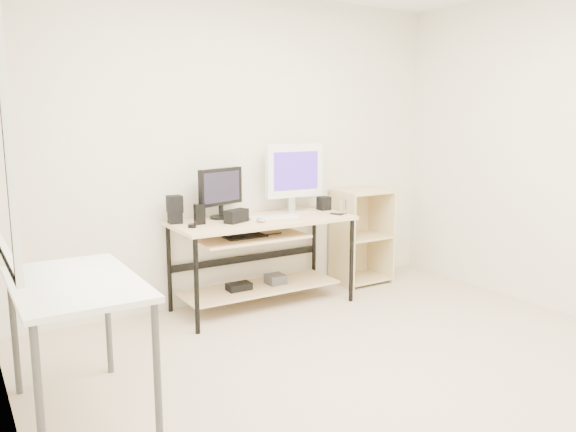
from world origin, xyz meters
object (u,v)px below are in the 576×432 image
(shelf_unit, at_px, (359,235))
(audio_controller, at_px, (200,214))
(white_imac, at_px, (295,173))
(side_table, at_px, (76,295))
(desk, at_px, (260,244))
(black_monitor, at_px, (221,190))

(shelf_unit, xyz_separation_m, audio_controller, (-1.69, -0.13, 0.38))
(shelf_unit, xyz_separation_m, white_imac, (-0.72, 0.01, 0.64))
(side_table, xyz_separation_m, white_imac, (2.11, 1.23, 0.42))
(desk, relative_size, white_imac, 2.53)
(side_table, xyz_separation_m, audio_controller, (1.14, 1.09, 0.16))
(white_imac, bearing_deg, desk, -157.20)
(shelf_unit, height_order, white_imac, white_imac)
(side_table, height_order, shelf_unit, shelf_unit)
(desk, height_order, black_monitor, black_monitor)
(desk, xyz_separation_m, shelf_unit, (1.18, 0.16, -0.09))
(black_monitor, bearing_deg, side_table, -158.06)
(side_table, relative_size, audio_controller, 6.19)
(shelf_unit, bearing_deg, desk, -172.23)
(black_monitor, distance_m, white_imac, 0.72)
(desk, relative_size, side_table, 1.50)
(black_monitor, height_order, audio_controller, black_monitor)
(side_table, distance_m, white_imac, 2.48)
(desk, distance_m, white_imac, 0.74)
(desk, bearing_deg, white_imac, 21.16)
(desk, distance_m, black_monitor, 0.55)
(side_table, xyz_separation_m, shelf_unit, (2.83, 1.22, -0.22))
(black_monitor, xyz_separation_m, white_imac, (0.71, -0.01, 0.11))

